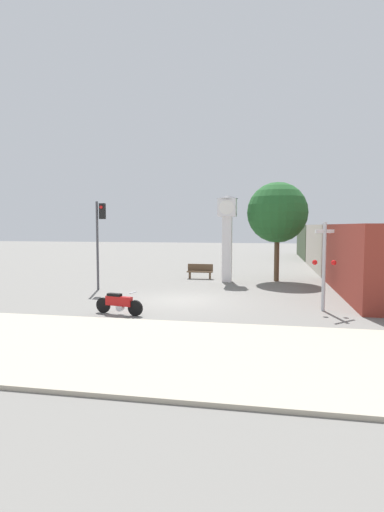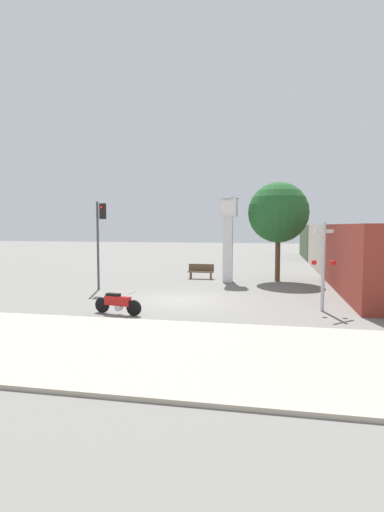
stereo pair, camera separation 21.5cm
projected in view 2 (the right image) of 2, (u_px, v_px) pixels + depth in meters
ground_plane at (183, 300)px, 17.80m from camera, size 120.00×120.00×0.00m
sidewalk_strip at (124, 347)px, 10.72m from camera, size 36.00×6.00×0.10m
motorcycle at (118, 303)px, 14.95m from camera, size 1.97×0.59×0.88m
clock_tower at (228, 225)px, 23.44m from camera, size 1.26×1.26×5.10m
freight_train at (334, 247)px, 30.24m from camera, size 2.80×33.19×3.40m
traffic_light at (100, 230)px, 20.51m from camera, size 0.50×0.35×4.56m
railroad_crossing_signal at (323, 263)px, 15.38m from camera, size 0.90×0.82×3.45m
street_tree at (278, 213)px, 23.64m from camera, size 3.59×3.59×5.90m
bench at (201, 271)px, 24.99m from camera, size 1.60×0.44×0.92m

